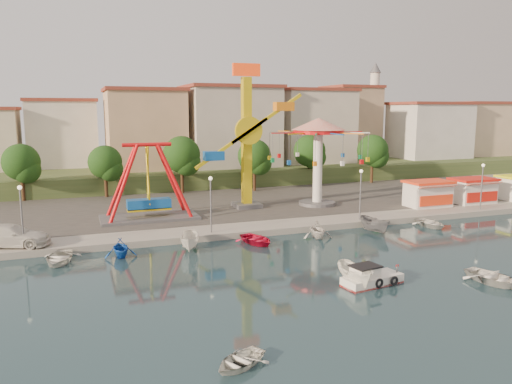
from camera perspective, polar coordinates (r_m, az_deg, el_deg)
name	(u,v)px	position (r m, az deg, el deg)	size (l,w,h in m)	color
ground	(359,271)	(38.71, 11.71, -8.79)	(200.00, 200.00, 0.00)	#132D35
quay_deck	(186,172)	(95.92, -8.05, 2.32)	(200.00, 100.00, 0.60)	#9E998E
asphalt_pad	(237,197)	(65.23, -2.19, -0.63)	(90.00, 28.00, 0.01)	#4C4944
hill_terrace	(180,163)	(100.65, -8.66, 3.33)	(200.00, 60.00, 3.00)	#384C26
pirate_ship_ride	(148,183)	(53.16, -12.22, 1.01)	(10.00, 5.00, 8.00)	#59595E
kamikaze_tower	(251,141)	(57.72, -0.59, 5.83)	(8.59, 3.10, 16.50)	#59595E
wave_swinger	(318,142)	(59.72, 7.12, 5.72)	(11.60, 11.60, 10.40)	#59595E
booth_left	(428,193)	(62.35, 19.06, -0.16)	(5.40, 3.78, 3.08)	white
booth_mid	(473,190)	(66.76, 23.56, 0.17)	(5.40, 3.78, 3.08)	white
lamp_post_0	(22,219)	(45.26, -25.18, -2.79)	(0.14, 0.14, 5.00)	#59595E
lamp_post_1	(211,206)	(46.52, -5.18, -1.61)	(0.14, 0.14, 5.00)	#59595E
lamp_post_2	(360,196)	(52.83, 11.84, -0.45)	(0.14, 0.14, 5.00)	#59595E
lamp_post_3	(482,188)	(62.69, 24.38, 0.43)	(0.14, 0.14, 5.00)	#59595E
tree_0	(21,162)	(68.75, -25.27, 3.09)	(4.60, 4.60, 7.19)	#382314
tree_1	(105,162)	(67.85, -16.87, 3.28)	(4.35, 4.35, 6.80)	#382314
tree_2	(182,155)	(68.61, -8.50, 4.24)	(5.02, 5.02, 7.85)	#382314
tree_3	(254,156)	(69.95, -0.18, 4.15)	(4.68, 4.68, 7.32)	#382314
tree_4	(310,151)	(76.57, 6.14, 4.69)	(4.86, 4.86, 7.60)	#382314
tree_5	(373,150)	(79.94, 13.19, 4.67)	(4.83, 4.83, 7.54)	#382314
building_1	(62,140)	(82.70, -21.25, 5.55)	(12.33, 9.01, 8.63)	silver
building_2	(148,130)	(83.98, -12.25, 6.90)	(11.95, 9.28, 11.23)	tan
building_3	(234,136)	(83.96, -2.50, 6.41)	(12.59, 10.50, 9.20)	beige
building_4	(299,134)	(92.01, 4.93, 6.66)	(10.75, 9.23, 9.24)	beige
building_5	(368,128)	(96.72, 12.63, 7.19)	(12.77, 10.96, 11.21)	tan
building_6	(425,124)	(102.29, 18.74, 7.35)	(8.23, 8.98, 12.36)	silver
building_7	(456,132)	(113.77, 21.84, 6.42)	(11.59, 10.93, 8.76)	beige
minaret	(374,107)	(101.71, 13.34, 9.48)	(2.80, 2.80, 18.00)	silver
cabin_motorboat	(371,279)	(35.80, 12.98, -9.66)	(4.58, 2.35, 1.54)	white
rowboat_a	(493,277)	(38.87, 25.48, -8.80)	(2.91, 4.08, 0.84)	white
rowboat_b	(239,361)	(24.74, -1.91, -18.70)	(2.09, 2.92, 0.60)	silver
skiff	(355,275)	(35.33, 11.27, -9.27)	(1.46, 3.89, 1.50)	white
van	(11,236)	(46.68, -26.24, -4.50)	(2.59, 6.37, 1.85)	silver
moored_boat_0	(59,258)	(42.60, -21.60, -6.99)	(2.91, 4.08, 0.84)	silver
moored_boat_1	(120,248)	(42.58, -15.24, -6.15)	(2.58, 2.99, 1.58)	#144CB2
moored_boat_2	(190,241)	(43.39, -7.54, -5.62)	(1.51, 4.01, 1.55)	silver
moored_boat_3	(257,239)	(45.12, 0.07, -5.43)	(2.84, 3.97, 0.82)	red
moored_boat_4	(317,229)	(47.39, 7.02, -4.27)	(2.68, 3.11, 1.64)	silver
moored_boat_5	(375,225)	(50.52, 13.42, -3.65)	(1.50, 4.00, 1.54)	slate
moored_boat_6	(431,223)	(54.54, 19.35, -3.39)	(2.68, 3.76, 0.78)	silver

